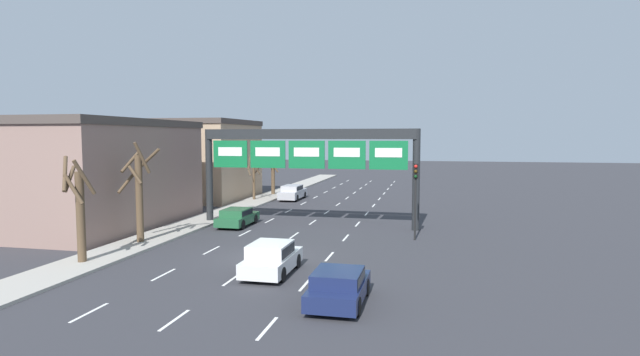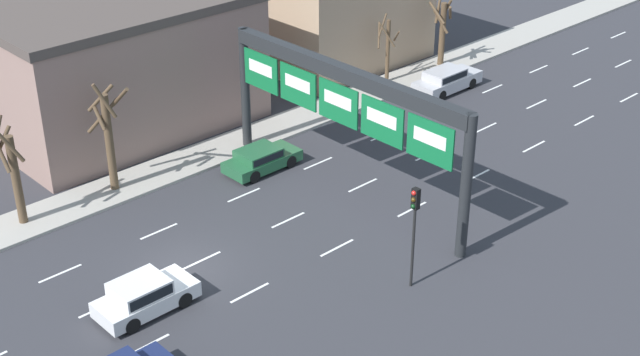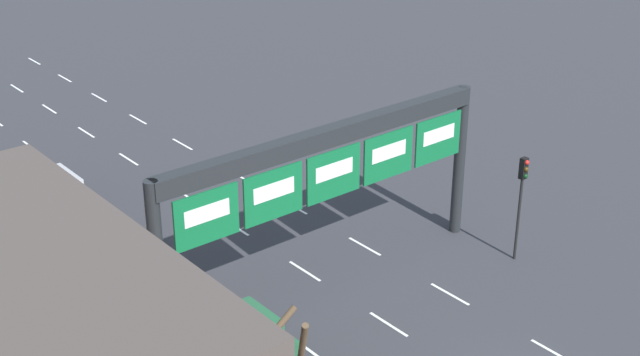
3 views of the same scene
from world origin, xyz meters
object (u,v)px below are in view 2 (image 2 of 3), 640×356
Objects in this scene: traffic_light_near_gantry at (414,218)px; tree_bare_closest at (442,28)px; sign_gantry at (343,96)px; tree_bare_furthest at (13,171)px; tree_bare_second at (387,47)px; tree_bare_third at (109,133)px; car_green at (261,158)px; car_silver at (446,80)px; car_white at (144,295)px.

tree_bare_closest reaches higher than traffic_light_near_gantry.
sign_gantry is at bearing -64.60° from tree_bare_closest.
tree_bare_furthest is at bearing -122.53° from sign_gantry.
tree_bare_second is 0.74× the size of tree_bare_third.
tree_bare_furthest reaches higher than car_green.
tree_bare_third is at bearing -89.92° from tree_bare_closest.
sign_gantry is 15.63m from car_silver.
tree_bare_third is (-15.55, -4.55, -0.14)m from traffic_light_near_gantry.
tree_bare_closest is at bearing 127.42° from traffic_light_near_gantry.
sign_gantry reaches higher than car_green.
car_silver is at bearing 125.88° from traffic_light_near_gantry.
car_green is at bearing 170.11° from traffic_light_near_gantry.
car_green is 1.00× the size of car_white.
car_green is 15.23m from car_silver.
car_silver is 22.24m from tree_bare_third.
car_white is 0.79× the size of tree_bare_furthest.
car_silver is 27.10m from tree_bare_furthest.
sign_gantry reaches higher than tree_bare_closest.
tree_bare_furthest is (-9.55, -0.47, 2.02)m from car_white.
car_silver is at bearing -44.88° from tree_bare_closest.
sign_gantry is 11.46m from tree_bare_third.
sign_gantry is 15.36m from tree_bare_furthest.
sign_gantry is 2.97× the size of tree_bare_furthest.
traffic_light_near_gantry is 1.08× the size of tree_bare_second.
tree_bare_closest reaches higher than car_silver.
car_silver is 4.67m from tree_bare_closest.
traffic_light_near_gantry is at bearing -23.74° from sign_gantry.
tree_bare_furthest is at bearing -177.20° from car_white.
car_silver is 1.13× the size of tree_bare_second.
tree_bare_second reaches higher than car_silver.
sign_gantry is 3.16× the size of car_silver.
car_green is at bearing -88.85° from car_silver.
tree_bare_third reaches higher than car_green.
tree_bare_closest is 0.79× the size of tree_bare_third.
tree_bare_closest is 29.87m from tree_bare_furthest.
tree_bare_third is 4.95m from tree_bare_furthest.
tree_bare_second is (-3.43, -1.78, 1.69)m from car_silver.
tree_bare_closest is 1.06× the size of tree_bare_second.
tree_bare_second is at bearing 91.26° from tree_bare_third.
tree_bare_furthest is (-8.15, -12.78, -2.50)m from sign_gantry.
traffic_light_near_gantry reaches higher than car_silver.
car_white is at bearing -76.19° from car_silver.
traffic_light_near_gantry is 0.90× the size of tree_bare_furthest.
car_silver is 1.05× the size of traffic_light_near_gantry.
traffic_light_near_gantry is at bearing 31.27° from tree_bare_furthest.
tree_bare_third is (-8.08, -7.84, -2.14)m from sign_gantry.
tree_bare_third is at bearing -163.70° from traffic_light_near_gantry.
tree_bare_third is (0.44, -20.13, 0.69)m from tree_bare_second.
car_green is at bearing 63.75° from tree_bare_third.
car_green is at bearing -74.46° from tree_bare_second.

